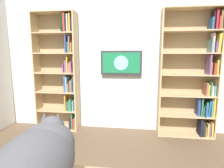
{
  "coord_description": "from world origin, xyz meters",
  "views": [
    {
      "loc": [
        -0.31,
        1.25,
        1.43
      ],
      "look_at": [
        -0.01,
        -1.01,
        1.06
      ],
      "focal_mm": 29.97,
      "sensor_mm": 36.0,
      "label": 1
    }
  ],
  "objects_px": {
    "bookshelf_left": "(194,78)",
    "cat": "(39,158)",
    "bookshelf_right": "(62,72)",
    "wall_mounted_tv": "(121,63)"
  },
  "relations": [
    {
      "from": "bookshelf_left",
      "to": "cat",
      "type": "relative_size",
      "value": 3.29
    },
    {
      "from": "cat",
      "to": "bookshelf_left",
      "type": "bearing_deg",
      "value": -119.28
    },
    {
      "from": "bookshelf_left",
      "to": "wall_mounted_tv",
      "type": "distance_m",
      "value": 1.28
    },
    {
      "from": "bookshelf_left",
      "to": "cat",
      "type": "distance_m",
      "value": 2.92
    },
    {
      "from": "wall_mounted_tv",
      "to": "cat",
      "type": "bearing_deg",
      "value": 86.29
    },
    {
      "from": "bookshelf_right",
      "to": "wall_mounted_tv",
      "type": "bearing_deg",
      "value": -175.63
    },
    {
      "from": "bookshelf_left",
      "to": "cat",
      "type": "height_order",
      "value": "bookshelf_left"
    },
    {
      "from": "bookshelf_right",
      "to": "wall_mounted_tv",
      "type": "distance_m",
      "value": 1.12
    },
    {
      "from": "bookshelf_right",
      "to": "wall_mounted_tv",
      "type": "height_order",
      "value": "bookshelf_right"
    },
    {
      "from": "bookshelf_left",
      "to": "bookshelf_right",
      "type": "relative_size",
      "value": 1.0
    }
  ]
}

